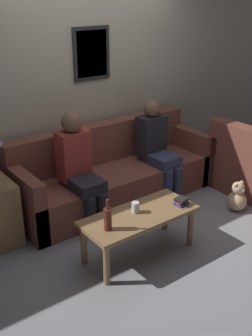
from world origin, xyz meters
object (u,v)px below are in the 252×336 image
Objects in this scene: drinking_glass at (135,207)px; person_right at (157,145)px; coffee_table at (139,220)px; person_left at (79,164)px; couch_main at (113,175)px; teddy_bear at (237,198)px; wine_bottle at (108,218)px.

person_right is (1.02, 0.87, 0.13)m from drinking_glass.
coffee_table is 0.96m from person_left.
couch_main reaches higher than drinking_glass.
couch_main is 0.70m from person_left.
person_right is (0.54, -0.18, 0.31)m from couch_main.
person_right is 1.13m from teddy_bear.
person_left is at bearing 96.31° from coffee_table.
person_right reaches higher than teddy_bear.
coffee_table is 1.47m from teddy_bear.
couch_main reaches higher than teddy_bear.
wine_bottle is 1.70m from person_right.
drinking_glass is (-0.48, -1.05, 0.18)m from couch_main.
wine_bottle is at bearing -166.30° from drinking_glass.
person_left is (0.29, 0.96, 0.11)m from wine_bottle.
wine_bottle is at bearing -173.30° from coffee_table.
person_left is (-0.57, -0.19, 0.35)m from couch_main.
teddy_bear is at bearing -30.45° from person_left.
coffee_table is 0.43m from wine_bottle.
person_left reaches higher than coffee_table.
person_right reaches higher than couch_main.
drinking_glass is at bearing 13.70° from wine_bottle.
wine_bottle is 1.89m from teddy_bear.
person_right is at bearing 34.65° from wine_bottle.
drinking_glass is 0.29× the size of teddy_bear.
coffee_table is 3.15× the size of teddy_bear.
couch_main is at bearing 65.43° from drinking_glass.
couch_main is 2.18× the size of coffee_table.
person_right is at bearing 0.53° from person_left.
teddy_bear is at bearing -64.24° from person_right.
drinking_glass is 0.89m from person_left.
teddy_bear is (1.85, 0.04, -0.40)m from wine_bottle.
couch_main is 1.49m from teddy_bear.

